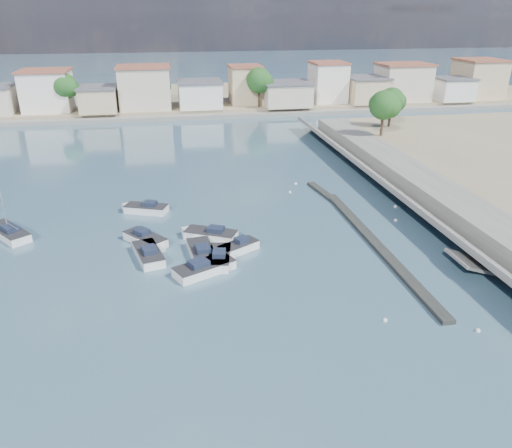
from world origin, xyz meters
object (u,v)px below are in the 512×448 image
Objects in this scene: motorboat_b at (220,257)px; motorboat_d at (237,248)px; motorboat_c at (208,235)px; motorboat_e at (148,253)px; sailboat at (7,232)px; motorboat_a at (201,252)px; motorboat_h at (207,268)px; motorboat_g at (147,240)px; motorboat_f at (144,209)px.

motorboat_d is (1.66, 1.35, -0.00)m from motorboat_b.
motorboat_e is at bearing -152.05° from motorboat_c.
motorboat_c and motorboat_d have the same top height.
motorboat_a is at bearing -22.62° from sailboat.
motorboat_b is 4.79m from motorboat_c.
motorboat_a is at bearing -178.79° from motorboat_d.
motorboat_a is 3.08m from motorboat_h.
motorboat_g is 13.93m from sailboat.
motorboat_f is (-6.73, 12.68, 0.00)m from motorboat_b.
motorboat_h is (4.91, -3.57, 0.00)m from motorboat_e.
motorboat_f is at bearing 114.68° from motorboat_a.
motorboat_h is 0.62× the size of sailboat.
motorboat_e is 2.78m from motorboat_g.
motorboat_d is at bearing -57.02° from motorboat_c.
motorboat_d and motorboat_g have the same top height.
motorboat_a is 1.02× the size of motorboat_h.
motorboat_h is (-2.91, -3.14, 0.00)m from motorboat_d.
motorboat_e is 15.12m from sailboat.
sailboat is (-12.82, -3.87, 0.04)m from motorboat_f.
motorboat_g is (0.44, -8.12, 0.00)m from motorboat_f.
motorboat_h is (5.48, -14.47, 0.00)m from motorboat_f.
sailboat is (-21.22, 7.46, 0.04)m from motorboat_d.
motorboat_h is (-1.25, -1.79, 0.00)m from motorboat_b.
motorboat_b is at bearing -140.98° from motorboat_d.
motorboat_d is 0.75× the size of motorboat_e.
motorboat_c is 10.04m from motorboat_f.
sailboat reaches higher than motorboat_h.
sailboat is (-19.56, 8.80, 0.04)m from motorboat_b.
sailboat is at bearing 160.63° from motorboat_d.
motorboat_e is at bearing 163.90° from motorboat_b.
motorboat_a is 1.97m from motorboat_b.
motorboat_b is 7.77m from motorboat_g.
motorboat_d is at bearing -22.01° from motorboat_g.
motorboat_h is at bearing -69.26° from motorboat_f.
motorboat_g is (-6.29, 4.56, 0.00)m from motorboat_b.
motorboat_a is at bearing -6.13° from motorboat_e.
motorboat_c is 0.98× the size of motorboat_e.
motorboat_f is (-8.39, 11.33, 0.00)m from motorboat_d.
motorboat_e is 6.08m from motorboat_h.
motorboat_c is (-0.56, 4.76, 0.00)m from motorboat_b.
motorboat_f is (-6.18, 7.92, -0.00)m from motorboat_c.
motorboat_c is 1.31× the size of motorboat_d.
motorboat_d is 14.10m from motorboat_f.
motorboat_d is at bearing -3.18° from motorboat_e.
motorboat_c is 6.59m from motorboat_h.
motorboat_f is (-0.56, 10.90, -0.00)m from motorboat_e.
motorboat_b and motorboat_f have the same top height.
motorboat_f is at bearing 126.53° from motorboat_d.
motorboat_h is at bearing -30.07° from sailboat.
motorboat_a and motorboat_d have the same top height.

